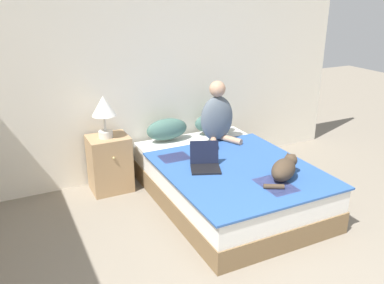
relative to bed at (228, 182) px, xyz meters
The scene contains 9 objects.
wall_back 1.63m from the bed, 120.30° to the left, with size 5.54×0.05×2.55m.
bed is the anchor object (origin of this frame).
pillow_near 0.99m from the bed, 109.42° to the left, with size 0.49×0.22×0.25m.
pillow_far 0.99m from the bed, 70.56° to the left, with size 0.49×0.22×0.25m.
person_sitting 0.82m from the bed, 71.66° to the left, with size 0.40×0.39×0.70m.
cat_tabby 0.70m from the bed, 65.98° to the right, with size 0.49×0.34×0.20m.
laptop_open 0.41m from the bed, behind, with size 0.37×0.37×0.24m.
nightstand 1.31m from the bed, 141.08° to the left, with size 0.43×0.39×0.63m.
table_lamp 1.50m from the bed, 142.04° to the left, with size 0.25×0.25×0.45m.
Camera 1 is at (-1.38, -0.63, 2.11)m, focal length 38.00 mm.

